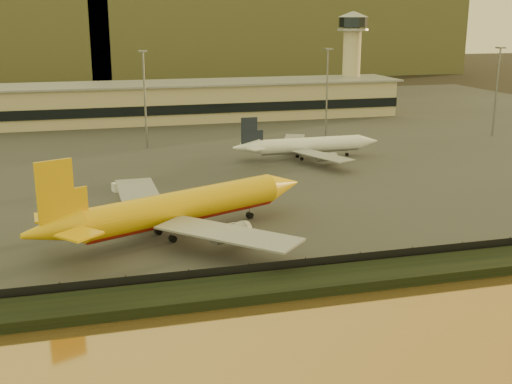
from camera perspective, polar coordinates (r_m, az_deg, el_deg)
ground at (r=99.33m, az=0.82°, el=-4.70°), size 900.00×900.00×0.00m
embankment at (r=84.02m, az=4.03°, el=-8.09°), size 320.00×7.00×1.40m
tarmac at (r=189.54m, az=-7.10°, el=4.93°), size 320.00×220.00×0.20m
perimeter_fence at (r=87.27m, az=3.18°, el=-6.72°), size 300.00×0.05×2.20m
terminal_building at (r=217.33m, az=-12.14°, el=7.68°), size 202.00×25.00×12.60m
control_tower at (r=240.86m, az=8.52°, el=12.25°), size 11.20×11.20×35.50m
apron_light_masts at (r=170.64m, az=-1.24°, el=9.19°), size 152.20×12.20×25.40m
distant_hills at (r=429.73m, az=-14.93°, el=14.52°), size 470.00×160.00×70.00m
dhl_cargo_jet at (r=102.40m, az=-6.84°, el=-1.44°), size 47.87×45.32×14.97m
white_narrowbody_jet at (r=157.96m, az=4.60°, el=4.13°), size 37.57×36.78×10.82m
gse_vehicle_yellow at (r=120.35m, az=-0.59°, el=-0.59°), size 3.74×2.07×1.60m
gse_vehicle_white at (r=131.47m, az=-11.83°, el=0.49°), size 4.18×2.82×1.73m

